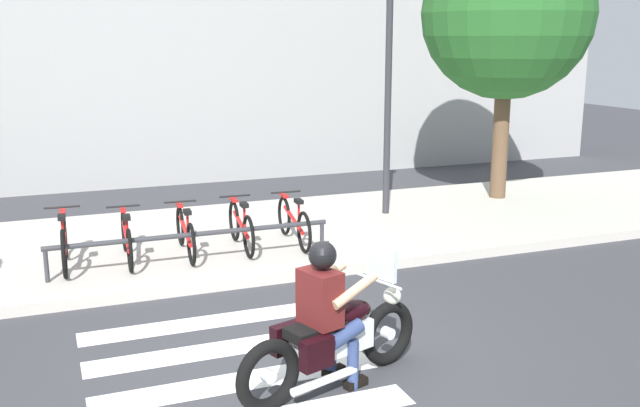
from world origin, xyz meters
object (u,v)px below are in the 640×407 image
bicycle_4 (294,222)px  bicycle_3 (241,227)px  bicycle_2 (185,233)px  tree_near_rack (507,14)px  motorcycle (333,340)px  street_lamp (389,67)px  bicycle_1 (127,238)px  bicycle_0 (64,242)px  rider (327,304)px  bike_rack (193,237)px

bicycle_4 → bicycle_3: bearing=-180.0°
bicycle_2 → tree_near_rack: size_ratio=0.31×
motorcycle → tree_near_rack: tree_near_rack is taller
bicycle_3 → tree_near_rack: bearing=16.4°
bicycle_4 → street_lamp: street_lamp is taller
motorcycle → bicycle_4: size_ratio=1.24×
bicycle_3 → bicycle_4: (0.83, 0.00, -0.00)m
bicycle_4 → tree_near_rack: (4.90, 1.68, 3.20)m
bicycle_3 → bicycle_1: bearing=180.0°
tree_near_rack → bicycle_4: bearing=-161.0°
bicycle_0 → street_lamp: bearing=13.0°
bicycle_0 → bicycle_3: bicycle_0 is taller
bicycle_2 → bicycle_4: 1.67m
bicycle_1 → bicycle_2: bicycle_2 is taller
bicycle_0 → tree_near_rack: bearing=11.6°
bicycle_0 → bicycle_3: size_ratio=1.00×
tree_near_rack → motorcycle: bearing=-135.2°
street_lamp → bicycle_4: bearing=-149.9°
bicycle_2 → bicycle_3: bicycle_3 is taller
bicycle_4 → tree_near_rack: tree_near_rack is taller
bicycle_4 → tree_near_rack: size_ratio=0.32×
street_lamp → bicycle_0: bearing=-167.0°
bicycle_3 → bicycle_4: size_ratio=0.95×
bicycle_3 → street_lamp: bearing=22.8°
bicycle_2 → bicycle_3: (0.83, -0.00, 0.01)m
bicycle_3 → rider: bearing=-94.6°
bicycle_2 → rider: bearing=-83.5°
bicycle_4 → tree_near_rack: 6.09m
bicycle_0 → bicycle_3: bearing=0.0°
bicycle_4 → tree_near_rack: bearing=19.0°
bicycle_0 → bicycle_1: bearing=0.1°
bicycle_2 → bike_rack: 0.56m
bicycle_2 → street_lamp: size_ratio=0.37×
bicycle_1 → bicycle_0: bearing=-179.9°
motorcycle → street_lamp: (3.32, 5.57, 2.29)m
rider → tree_near_rack: size_ratio=0.27×
tree_near_rack → bike_rack: bearing=-161.2°
bicycle_0 → tree_near_rack: size_ratio=0.30×
rider → bicycle_0: (-2.16, 4.31, -0.33)m
bicycle_1 → bicycle_3: (1.67, -0.00, 0.01)m
motorcycle → bicycle_0: (-2.23, 4.29, 0.04)m
bike_rack → street_lamp: (3.89, 1.84, 2.19)m
motorcycle → bicycle_0: size_ratio=1.29×
rider → bicycle_1: 4.52m
motorcycle → bicycle_1: bearing=108.1°
bicycle_1 → tree_near_rack: bearing=12.8°
motorcycle → bicycle_4: bearing=75.6°
bicycle_0 → bicycle_3: 2.50m
bike_rack → rider: bearing=-82.5°
street_lamp → bike_rack: bearing=-154.7°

